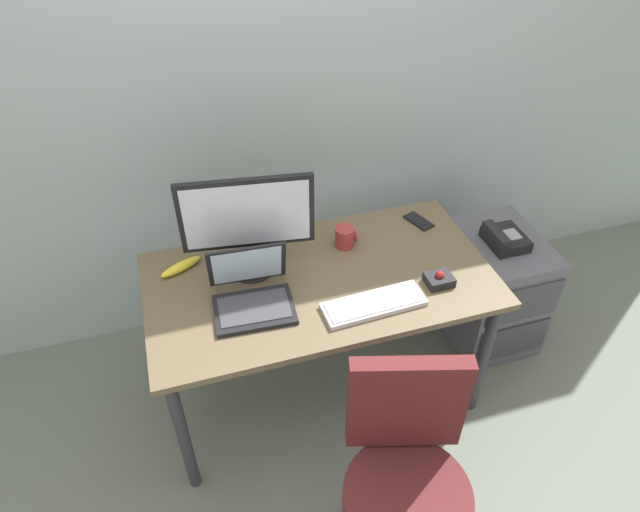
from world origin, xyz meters
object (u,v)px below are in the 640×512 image
laptop (252,293)px  file_cabinet (490,288)px  banana (181,267)px  office_chair (404,487)px  keyboard (374,304)px  trackball_mouse (439,279)px  monitor_main (247,219)px  coffee_mug (345,237)px  cell_phone (419,221)px  desk_phone (504,238)px

laptop → file_cabinet: bearing=7.8°
file_cabinet → banana: banana is taller
office_chair → laptop: laptop is taller
keyboard → trackball_mouse: bearing=8.7°
file_cabinet → monitor_main: size_ratio=1.16×
monitor_main → coffee_mug: (0.43, 0.04, -0.22)m
file_cabinet → laptop: 1.36m
file_cabinet → cell_phone: size_ratio=4.33×
desk_phone → keyboard: (-0.80, -0.32, 0.09)m
desk_phone → keyboard: size_ratio=0.48×
keyboard → coffee_mug: size_ratio=4.31×
desk_phone → office_chair: (-0.89, -0.90, -0.23)m
office_chair → cell_phone: size_ratio=6.53×
coffee_mug → desk_phone: bearing=-6.0°
desk_phone → trackball_mouse: bearing=-151.1°
cell_phone → banana: 1.11m
keyboard → banana: size_ratio=2.19×
file_cabinet → desk_phone: desk_phone is taller
cell_phone → keyboard: bearing=-151.1°
trackball_mouse → cell_phone: (0.10, 0.41, -0.02)m
monitor_main → keyboard: (0.41, -0.36, -0.25)m
keyboard → cell_phone: bearing=48.6°
keyboard → monitor_main: bearing=139.2°
laptop → trackball_mouse: 0.77m
office_chair → coffee_mug: (0.11, 0.98, 0.36)m
trackball_mouse → file_cabinet: bearing=29.9°
office_chair → banana: office_chair is taller
monitor_main → cell_phone: (0.82, 0.11, -0.26)m
office_chair → trackball_mouse: size_ratio=8.43×
laptop → desk_phone: bearing=7.1°
office_chair → keyboard: bearing=80.9°
laptop → coffee_mug: (0.47, 0.24, -0.01)m
file_cabinet → office_chair: office_chair is taller
desk_phone → banana: size_ratio=1.05×
cell_phone → file_cabinet: bearing=-37.5°
keyboard → office_chair: bearing=-99.1°
file_cabinet → cell_phone: cell_phone is taller
file_cabinet → trackball_mouse: 0.73m
keyboard → cell_phone: (0.41, 0.46, -0.01)m
coffee_mug → office_chair: bearing=-96.4°
desk_phone → monitor_main: size_ratio=0.38×
banana → trackball_mouse: bearing=-21.5°
office_chair → monitor_main: bearing=108.8°
desk_phone → laptop: bearing=-172.9°
desk_phone → coffee_mug: size_ratio=2.08×
trackball_mouse → keyboard: bearing=-171.3°
office_chair → keyboard: (0.09, 0.58, 0.33)m
coffee_mug → trackball_mouse: bearing=-50.9°
banana → keyboard: bearing=-32.3°
coffee_mug → banana: size_ratio=0.51×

